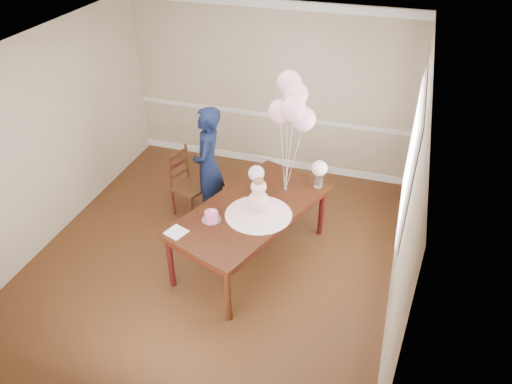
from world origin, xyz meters
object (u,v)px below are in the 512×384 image
(dining_table_top, at_px, (251,209))
(birthday_cake, at_px, (211,216))
(dining_chair_seat, at_px, (190,188))
(woman, at_px, (208,165))

(dining_table_top, distance_m, birthday_cake, 0.53)
(birthday_cake, height_order, dining_chair_seat, birthday_cake)
(woman, bearing_deg, dining_chair_seat, -97.81)
(dining_table_top, bearing_deg, dining_chair_seat, 168.99)
(birthday_cake, distance_m, dining_chair_seat, 1.38)
(dining_table_top, relative_size, dining_chair_seat, 4.93)
(birthday_cake, distance_m, woman, 1.18)
(woman, bearing_deg, dining_table_top, 37.98)
(dining_table_top, distance_m, woman, 1.10)
(dining_table_top, xyz_separation_m, woman, (-0.84, 0.71, 0.08))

